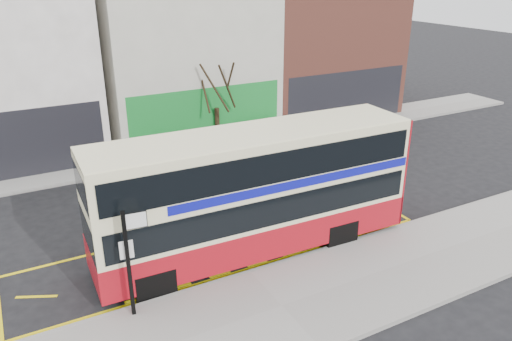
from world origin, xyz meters
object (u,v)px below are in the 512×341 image
car_grey (186,154)px  street_tree_right (216,73)px  bus_stop_post (130,254)px  double_decker_bus (256,191)px  car_white (283,133)px

car_grey → street_tree_right: size_ratio=0.73×
car_grey → bus_stop_post: bearing=149.4°
double_decker_bus → car_white: double_decker_bus is taller
car_grey → street_tree_right: (2.51, 1.97, 3.25)m
car_white → street_tree_right: 4.71m
double_decker_bus → car_grey: size_ratio=2.52×
car_grey → double_decker_bus: bearing=173.3°
car_grey → street_tree_right: bearing=-54.3°
double_decker_bus → car_grey: (0.60, 8.05, -1.52)m
double_decker_bus → car_grey: bearing=87.3°
street_tree_right → bus_stop_post: bearing=-123.5°
car_white → double_decker_bus: bearing=130.2°
bus_stop_post → car_grey: 10.93m
car_grey → street_tree_right: 4.55m
bus_stop_post → car_white: bus_stop_post is taller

